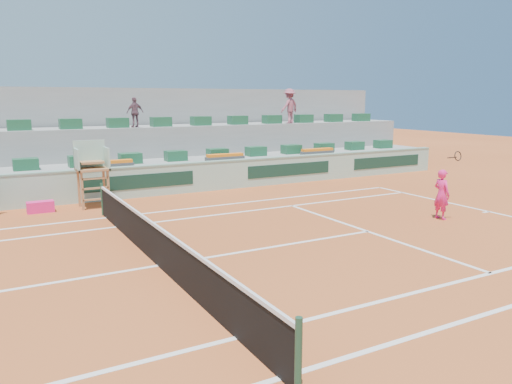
# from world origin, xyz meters

# --- Properties ---
(ground) EXTENTS (90.00, 90.00, 0.00)m
(ground) POSITION_xyz_m (0.00, 0.00, 0.00)
(ground) COLOR #A4491F
(ground) RESTS_ON ground
(seating_tier_lower) EXTENTS (36.00, 4.00, 1.20)m
(seating_tier_lower) POSITION_xyz_m (0.00, 10.70, 0.60)
(seating_tier_lower) COLOR gray
(seating_tier_lower) RESTS_ON ground
(seating_tier_upper) EXTENTS (36.00, 2.40, 2.60)m
(seating_tier_upper) POSITION_xyz_m (0.00, 12.30, 1.30)
(seating_tier_upper) COLOR gray
(seating_tier_upper) RESTS_ON ground
(stadium_back_wall) EXTENTS (36.00, 0.40, 4.40)m
(stadium_back_wall) POSITION_xyz_m (0.00, 13.90, 2.20)
(stadium_back_wall) COLOR gray
(stadium_back_wall) RESTS_ON ground
(player_bag) EXTENTS (0.88, 0.39, 0.39)m
(player_bag) POSITION_xyz_m (-1.81, 7.40, 0.20)
(player_bag) COLOR #FA207A
(player_bag) RESTS_ON ground
(spectator_mid) EXTENTS (0.84, 0.47, 1.35)m
(spectator_mid) POSITION_xyz_m (2.75, 11.48, 3.28)
(spectator_mid) COLOR #6F4A56
(spectator_mid) RESTS_ON seating_tier_upper
(spectator_right) EXTENTS (1.31, 0.99, 1.80)m
(spectator_right) POSITION_xyz_m (10.88, 11.40, 3.50)
(spectator_right) COLOR #9C4E5E
(spectator_right) RESTS_ON seating_tier_upper
(court_lines) EXTENTS (23.89, 11.09, 0.01)m
(court_lines) POSITION_xyz_m (0.00, 0.00, 0.01)
(court_lines) COLOR white
(court_lines) RESTS_ON ground
(tennis_net) EXTENTS (0.10, 11.97, 1.10)m
(tennis_net) POSITION_xyz_m (0.00, 0.00, 0.53)
(tennis_net) COLOR black
(tennis_net) RESTS_ON ground
(advertising_hoarding) EXTENTS (36.00, 0.34, 1.26)m
(advertising_hoarding) POSITION_xyz_m (0.02, 8.50, 0.63)
(advertising_hoarding) COLOR #98BFAC
(advertising_hoarding) RESTS_ON ground
(umpire_chair) EXTENTS (1.10, 0.90, 2.40)m
(umpire_chair) POSITION_xyz_m (0.00, 7.50, 1.54)
(umpire_chair) COLOR #9B653A
(umpire_chair) RESTS_ON ground
(seat_row_lower) EXTENTS (32.90, 0.60, 0.44)m
(seat_row_lower) POSITION_xyz_m (0.00, 9.80, 1.42)
(seat_row_lower) COLOR #1C5433
(seat_row_lower) RESTS_ON seating_tier_lower
(seat_row_upper) EXTENTS (32.90, 0.60, 0.44)m
(seat_row_upper) POSITION_xyz_m (0.00, 11.70, 2.82)
(seat_row_upper) COLOR #1C5433
(seat_row_upper) RESTS_ON seating_tier_upper
(flower_planters) EXTENTS (26.80, 0.36, 0.28)m
(flower_planters) POSITION_xyz_m (-1.50, 9.00, 1.33)
(flower_planters) COLOR #494949
(flower_planters) RESTS_ON seating_tier_lower
(tennis_player) EXTENTS (0.40, 0.86, 2.28)m
(tennis_player) POSITION_xyz_m (9.55, 0.09, 0.83)
(tennis_player) COLOR #FA207A
(tennis_player) RESTS_ON ground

